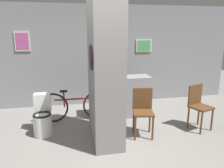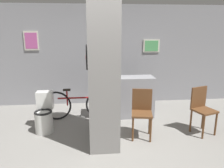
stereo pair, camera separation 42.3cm
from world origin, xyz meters
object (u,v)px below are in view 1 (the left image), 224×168
(chair_near_pillar, at_px, (143,110))
(bicycle, at_px, (76,106))
(chair_by_doorway, at_px, (199,105))
(bottle_tall, at_px, (114,71))
(toilet, at_px, (43,118))

(chair_near_pillar, bearing_deg, bicycle, 153.75)
(chair_by_doorway, xyz_separation_m, bicycle, (-2.41, 0.90, -0.17))
(chair_near_pillar, bearing_deg, chair_by_doorway, 13.24)
(chair_near_pillar, xyz_separation_m, chair_by_doorway, (1.19, 0.04, 0.00))
(chair_near_pillar, relative_size, bicycle, 0.55)
(chair_by_doorway, height_order, bicycle, chair_by_doorway)
(chair_near_pillar, distance_m, chair_by_doorway, 1.19)
(bottle_tall, bearing_deg, bicycle, -172.97)
(bottle_tall, bearing_deg, chair_near_pillar, -72.70)
(chair_near_pillar, distance_m, bottle_tall, 1.23)
(chair_by_doorway, xyz_separation_m, bottle_tall, (-1.52, 1.01, 0.55))
(chair_by_doorway, bearing_deg, bottle_tall, 127.74)
(chair_near_pillar, bearing_deg, bottle_tall, 118.57)
(bicycle, bearing_deg, chair_near_pillar, -37.52)
(toilet, relative_size, bottle_tall, 2.24)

